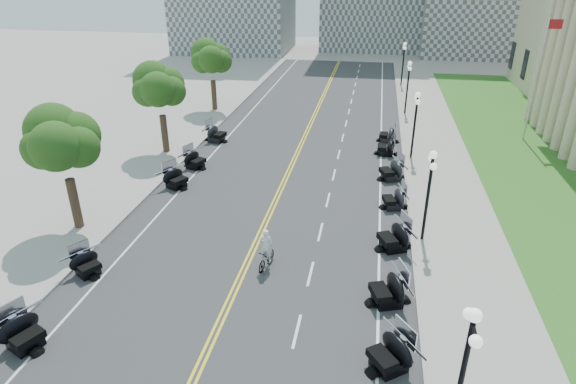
{
  "coord_description": "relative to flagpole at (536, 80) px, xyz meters",
  "views": [
    {
      "loc": [
        5.52,
        -18.8,
        13.35
      ],
      "look_at": [
        1.29,
        4.57,
        2.0
      ],
      "focal_mm": 30.0,
      "sensor_mm": 36.0,
      "label": 1
    }
  ],
  "objects": [
    {
      "name": "ground",
      "position": [
        -18.0,
        -22.0,
        -5.0
      ],
      "size": [
        160.0,
        160.0,
        0.0
      ],
      "primitive_type": "plane",
      "color": "gray"
    },
    {
      "name": "lane_dash_10",
      "position": [
        -14.8,
        -6.0,
        -4.99
      ],
      "size": [
        0.12,
        2.0,
        0.0
      ],
      "primitive_type": "cube",
      "color": "white",
      "rests_on": "road"
    },
    {
      "name": "lane_dash_13",
      "position": [
        -14.8,
        6.0,
        -4.99
      ],
      "size": [
        0.12,
        2.0,
        0.0
      ],
      "primitive_type": "cube",
      "color": "white",
      "rests_on": "road"
    },
    {
      "name": "lane_dash_9",
      "position": [
        -14.8,
        -10.0,
        -4.99
      ],
      "size": [
        0.12,
        2.0,
        0.0
      ],
      "primitive_type": "cube",
      "color": "white",
      "rests_on": "road"
    },
    {
      "name": "edge_line_south",
      "position": [
        -24.4,
        -12.0,
        -4.99
      ],
      "size": [
        0.12,
        90.0,
        0.0
      ],
      "primitive_type": "cube",
      "color": "white",
      "rests_on": "road"
    },
    {
      "name": "tree_4",
      "position": [
        -28.0,
        4.0,
        -0.25
      ],
      "size": [
        4.8,
        4.8,
        9.2
      ],
      "primitive_type": null,
      "color": "#235619",
      "rests_on": "sidewalk_south"
    },
    {
      "name": "motorcycle_n_8",
      "position": [
        -10.93,
        -10.12,
        -4.24
      ],
      "size": [
        2.82,
        2.82,
        1.51
      ],
      "primitive_type": null,
      "rotation": [
        0.0,
        0.0,
        -1.18
      ],
      "color": "black",
      "rests_on": "road"
    },
    {
      "name": "street_lamp_4",
      "position": [
        -9.4,
        6.0,
        -2.4
      ],
      "size": [
        0.5,
        1.2,
        4.9
      ],
      "primitive_type": null,
      "color": "black",
      "rests_on": "sidewalk_north"
    },
    {
      "name": "lane_dash_16",
      "position": [
        -14.8,
        18.0,
        -4.99
      ],
      "size": [
        0.12,
        2.0,
        0.0
      ],
      "primitive_type": "cube",
      "color": "white",
      "rests_on": "road"
    },
    {
      "name": "lane_dash_8",
      "position": [
        -14.8,
        -14.0,
        -4.99
      ],
      "size": [
        0.12,
        2.0,
        0.0
      ],
      "primitive_type": "cube",
      "color": "white",
      "rests_on": "road"
    },
    {
      "name": "street_lamp_2",
      "position": [
        -9.4,
        -18.0,
        -2.4
      ],
      "size": [
        0.5,
        1.2,
        4.9
      ],
      "primitive_type": null,
      "color": "black",
      "rests_on": "sidewalk_north"
    },
    {
      "name": "tree_3",
      "position": [
        -28.0,
        -8.0,
        -0.25
      ],
      "size": [
        4.8,
        4.8,
        9.2
      ],
      "primitive_type": null,
      "color": "#235619",
      "rests_on": "sidewalk_south"
    },
    {
      "name": "street_lamp_5",
      "position": [
        -9.4,
        18.0,
        -2.4
      ],
      "size": [
        0.5,
        1.2,
        4.9
      ],
      "primitive_type": null,
      "color": "black",
      "rests_on": "sidewalk_north"
    },
    {
      "name": "lane_dash_14",
      "position": [
        -14.8,
        10.0,
        -4.99
      ],
      "size": [
        0.12,
        2.0,
        0.0
      ],
      "primitive_type": "cube",
      "color": "white",
      "rests_on": "road"
    },
    {
      "name": "motorcycle_n_6",
      "position": [
        -10.93,
        -19.03,
        -4.23
      ],
      "size": [
        2.91,
        2.91,
        1.53
      ],
      "primitive_type": null,
      "rotation": [
        0.0,
        0.0,
        -1.13
      ],
      "color": "black",
      "rests_on": "road"
    },
    {
      "name": "street_lamp_1",
      "position": [
        -9.4,
        -30.0,
        -2.4
      ],
      "size": [
        0.5,
        1.2,
        4.9
      ],
      "primitive_type": null,
      "color": "black",
      "rests_on": "sidewalk_north"
    },
    {
      "name": "motorcycle_n_9",
      "position": [
        -11.25,
        -5.41,
        -4.28
      ],
      "size": [
        2.07,
        2.07,
        1.44
      ],
      "primitive_type": null,
      "rotation": [
        0.0,
        0.0,
        -1.58
      ],
      "color": "black",
      "rests_on": "road"
    },
    {
      "name": "motorcycle_s_9",
      "position": [
        -24.99,
        -4.8,
        -4.25
      ],
      "size": [
        2.48,
        2.48,
        1.49
      ],
      "primitive_type": null,
      "rotation": [
        0.0,
        0.0,
        1.39
      ],
      "color": "black",
      "rests_on": "road"
    },
    {
      "name": "motorcycle_n_10",
      "position": [
        -11.13,
        -2.4,
        -4.3
      ],
      "size": [
        2.15,
        2.15,
        1.4
      ],
      "primitive_type": null,
      "rotation": [
        0.0,
        0.0,
        -1.65
      ],
      "color": "black",
      "rests_on": "road"
    },
    {
      "name": "lane_dash_5",
      "position": [
        -14.8,
        -26.0,
        -4.99
      ],
      "size": [
        0.12,
        2.0,
        0.0
      ],
      "primitive_type": "cube",
      "color": "white",
      "rests_on": "road"
    },
    {
      "name": "lane_dash_18",
      "position": [
        -14.8,
        26.0,
        -4.99
      ],
      "size": [
        0.12,
        2.0,
        0.0
      ],
      "primitive_type": "cube",
      "color": "white",
      "rests_on": "road"
    },
    {
      "name": "lane_dash_15",
      "position": [
        -14.8,
        14.0,
        -4.99
      ],
      "size": [
        0.12,
        2.0,
        0.0
      ],
      "primitive_type": "cube",
      "color": "white",
      "rests_on": "road"
    },
    {
      "name": "edge_line_north",
      "position": [
        -11.6,
        -12.0,
        -4.99
      ],
      "size": [
        0.12,
        90.0,
        0.0
      ],
      "primitive_type": "cube",
      "color": "white",
      "rests_on": "road"
    },
    {
      "name": "lane_dash_17",
      "position": [
        -14.8,
        22.0,
        -4.99
      ],
      "size": [
        0.12,
        2.0,
        0.0
      ],
      "primitive_type": "cube",
      "color": "white",
      "rests_on": "road"
    },
    {
      "name": "lane_dash_11",
      "position": [
        -14.8,
        -2.0,
        -4.99
      ],
      "size": [
        0.12,
        2.0,
        0.0
      ],
      "primitive_type": "cube",
      "color": "white",
      "rests_on": "road"
    },
    {
      "name": "road",
      "position": [
        -18.0,
        -12.0,
        -5.0
      ],
      "size": [
        16.0,
        90.0,
        0.01
      ],
      "primitive_type": "cube",
      "color": "#333335",
      "rests_on": "ground"
    },
    {
      "name": "motorcycle_n_5",
      "position": [
        -11.25,
        -23.54,
        -4.24
      ],
      "size": [
        2.79,
        2.79,
        1.52
      ],
      "primitive_type": null,
      "rotation": [
        0.0,
        0.0,
        -1.22
      ],
      "color": "black",
      "rests_on": "road"
    },
    {
      "name": "centerline_yellow_b",
      "position": [
        -17.88,
        -12.0,
        -4.99
      ],
      "size": [
        0.12,
        90.0,
        0.0
      ],
      "primitive_type": "cube",
      "color": "yellow",
      "rests_on": "road"
    },
    {
      "name": "lane_dash_7",
      "position": [
        -14.8,
        -18.0,
        -4.99
      ],
      "size": [
        0.12,
        2.0,
        0.0
      ],
      "primitive_type": "cube",
      "color": "white",
      "rests_on": "road"
    },
    {
      "name": "lane_dash_19",
      "position": [
        -14.8,
        30.0,
        -4.99
      ],
      "size": [
        0.12,
        2.0,
        0.0
      ],
      "primitive_type": "cube",
      "color": "white",
      "rests_on": "road"
    },
    {
      "name": "lane_dash_12",
      "position": [
        -14.8,
        2.0,
        -4.99
      ],
      "size": [
        0.12,
        2.0,
        0.0
      ],
      "primitive_type": "cube",
      "color": "white",
      "rests_on": "road"
    },
    {
      "name": "flagpole",
      "position": [
        0.0,
        0.0,
        0.0
      ],
      "size": [
        1.1,
        0.2,
        10.0
      ],
      "primitive_type": null,
      "color": "silver",
      "rests_on": "ground"
    },
    {
      "name": "sidewalk_north",
      "position": [
        -7.5,
        -12.0,
        -4.92
      ],
      "size": [
        5.0,
        90.0,
        0.15
      ],
      "primitive_type": "cube",
      "color": "#9E9991",
      "rests_on": "ground"
    },
    {
      "name": "motorcycle_n_4",
      "position": [
        -11.21,
        -27.3,
        -4.27
      ],
      "size": [
        2.93,
        2.93,
        1.46
      ],
      "primitive_type": null,
      "rotation": [
        0.0,
        0.0,
        -0.93
      ],
      "color": "black",
      "rests_on": "road"
    },
    {
      "name": "sidewalk_south",
      "position": [
        -28.5,
        -12.0,
        -4.92
      ],
      "size": [
        5.0,
        90.0,
        0.15
      ],
      "primitive_type": "cube",
      "color": "#9E9991",
      "rests_on": "ground"
    },
    {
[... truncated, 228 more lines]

